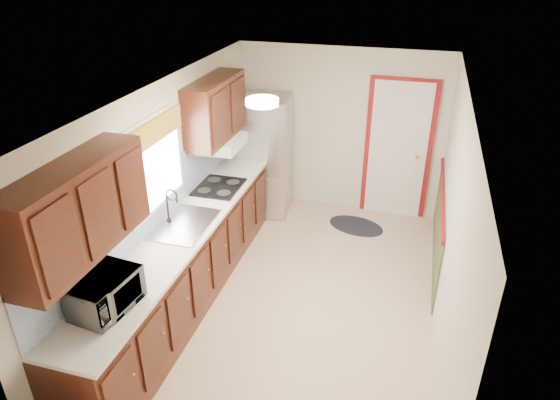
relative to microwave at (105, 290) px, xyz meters
The scene contains 8 objects.
room_shell 2.03m from the microwave, 53.76° to the left, with size 3.20×5.20×2.52m.
kitchen_run 1.38m from the microwave, 91.50° to the left, with size 0.63×4.00×2.20m.
back_wall_trim 4.44m from the microwave, 60.32° to the left, with size 1.12×2.30×2.08m.
ceiling_fixture 2.09m from the microwave, 57.95° to the left, with size 0.30×0.30×0.06m, color #FFD88C.
microwave is the anchor object (origin of this frame).
refrigerator 3.70m from the microwave, 87.21° to the left, with size 0.80×0.77×1.75m.
rug 4.04m from the microwave, 65.58° to the left, with size 0.80×0.52×0.01m, color black.
cooktop 2.39m from the microwave, 89.76° to the left, with size 0.52×0.63×0.02m, color black.
Camera 1 is at (1.06, -4.37, 3.63)m, focal length 32.00 mm.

